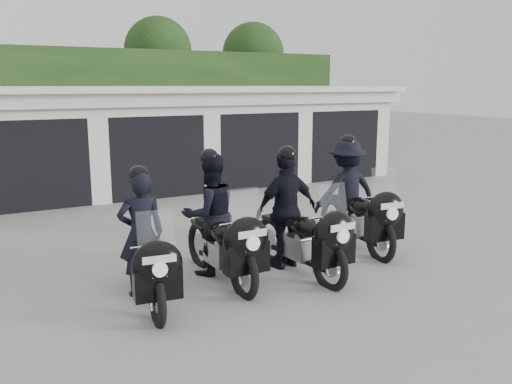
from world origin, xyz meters
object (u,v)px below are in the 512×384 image
police_bike_c (294,217)px  police_bike_b (216,223)px  police_bike_a (145,249)px  police_bike_d (352,198)px

police_bike_c → police_bike_b: bearing=163.0°
police_bike_a → police_bike_d: police_bike_d is taller
police_bike_b → police_bike_d: police_bike_d is taller
police_bike_c → police_bike_d: size_ratio=0.98×
police_bike_a → police_bike_b: (1.28, 0.46, 0.11)m
police_bike_a → police_bike_c: bearing=10.8°
police_bike_d → police_bike_b: bearing=-166.6°
police_bike_a → police_bike_c: size_ratio=0.93×
police_bike_c → police_bike_d: bearing=18.2°
police_bike_b → police_bike_c: bearing=-14.4°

